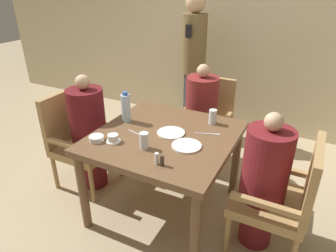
% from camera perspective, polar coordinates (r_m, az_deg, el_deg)
% --- Properties ---
extents(ground_plane, '(16.00, 16.00, 0.00)m').
position_cam_1_polar(ground_plane, '(2.77, -0.53, -15.23)').
color(ground_plane, tan).
extents(wall_back, '(8.00, 0.06, 2.80)m').
position_cam_1_polar(wall_back, '(3.94, 13.55, 19.36)').
color(wall_back, beige).
rests_on(wall_back, ground_plane).
extents(dining_table, '(1.06, 1.08, 0.74)m').
position_cam_1_polar(dining_table, '(2.39, -0.59, -3.64)').
color(dining_table, brown).
rests_on(dining_table, ground_plane).
extents(chair_left_side, '(0.51, 0.51, 0.91)m').
position_cam_1_polar(chair_left_side, '(2.96, -16.71, -2.09)').
color(chair_left_side, '#A88451').
rests_on(chair_left_side, ground_plane).
extents(diner_in_left_chair, '(0.32, 0.32, 1.11)m').
position_cam_1_polar(diner_in_left_chair, '(2.83, -14.79, -1.19)').
color(diner_in_left_chair, '#5B1419').
rests_on(diner_in_left_chair, ground_plane).
extents(chair_far_side, '(0.51, 0.51, 0.91)m').
position_cam_1_polar(chair_far_side, '(3.23, 7.15, 1.33)').
color(chair_far_side, '#A88451').
rests_on(chair_far_side, ground_plane).
extents(diner_in_far_chair, '(0.32, 0.32, 1.11)m').
position_cam_1_polar(diner_in_far_chair, '(3.07, 6.30, 1.80)').
color(diner_in_far_chair, maroon).
rests_on(diner_in_far_chair, ground_plane).
extents(chair_right_side, '(0.51, 0.51, 0.91)m').
position_cam_1_polar(chair_right_side, '(2.28, 21.09, -12.25)').
color(chair_right_side, '#A88451').
rests_on(chair_right_side, ground_plane).
extents(diner_in_right_chair, '(0.32, 0.32, 1.08)m').
position_cam_1_polar(diner_in_right_chair, '(2.24, 17.74, -10.00)').
color(diner_in_right_chair, maroon).
rests_on(diner_in_right_chair, ground_plane).
extents(standing_host, '(0.29, 0.33, 1.70)m').
position_cam_1_polar(standing_host, '(3.68, 4.85, 11.83)').
color(standing_host, '#2D2D33').
rests_on(standing_host, ground_plane).
extents(plate_main_left, '(0.22, 0.22, 0.01)m').
position_cam_1_polar(plate_main_left, '(2.35, 0.57, -1.29)').
color(plate_main_left, white).
rests_on(plate_main_left, dining_table).
extents(plate_main_right, '(0.22, 0.22, 0.01)m').
position_cam_1_polar(plate_main_right, '(2.18, 3.56, -3.76)').
color(plate_main_right, white).
rests_on(plate_main_right, dining_table).
extents(teacup_with_saucer, '(0.11, 0.11, 0.06)m').
position_cam_1_polar(teacup_with_saucer, '(2.26, -10.41, -2.36)').
color(teacup_with_saucer, white).
rests_on(teacup_with_saucer, dining_table).
extents(bowl_small, '(0.11, 0.11, 0.04)m').
position_cam_1_polar(bowl_small, '(2.31, -13.48, -2.32)').
color(bowl_small, white).
rests_on(bowl_small, dining_table).
extents(water_bottle, '(0.08, 0.08, 0.26)m').
position_cam_1_polar(water_bottle, '(2.54, -8.01, 3.46)').
color(water_bottle, silver).
rests_on(water_bottle, dining_table).
extents(glass_tall_near, '(0.07, 0.07, 0.12)m').
position_cam_1_polar(glass_tall_near, '(2.13, -4.58, -2.81)').
color(glass_tall_near, silver).
rests_on(glass_tall_near, dining_table).
extents(glass_tall_mid, '(0.07, 0.07, 0.12)m').
position_cam_1_polar(glass_tall_mid, '(2.52, 8.51, 1.76)').
color(glass_tall_mid, silver).
rests_on(glass_tall_mid, dining_table).
extents(salt_shaker, '(0.03, 0.03, 0.08)m').
position_cam_1_polar(salt_shaker, '(1.96, -2.16, -6.22)').
color(salt_shaker, white).
rests_on(salt_shaker, dining_table).
extents(pepper_shaker, '(0.03, 0.03, 0.08)m').
position_cam_1_polar(pepper_shaker, '(1.95, -1.14, -6.56)').
color(pepper_shaker, '#4C3D2D').
rests_on(pepper_shaker, dining_table).
extents(fork_beside_plate, '(0.19, 0.06, 0.00)m').
position_cam_1_polar(fork_beside_plate, '(2.35, -5.62, -1.58)').
color(fork_beside_plate, silver).
rests_on(fork_beside_plate, dining_table).
extents(knife_beside_plate, '(0.19, 0.08, 0.00)m').
position_cam_1_polar(knife_beside_plate, '(2.37, 7.78, -1.49)').
color(knife_beside_plate, silver).
rests_on(knife_beside_plate, dining_table).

